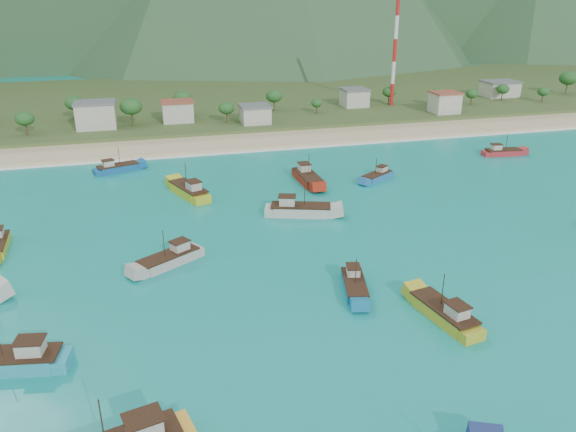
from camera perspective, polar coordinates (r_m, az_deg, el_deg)
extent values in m
plane|color=#0C8570|center=(78.09, -1.26, -7.36)|extent=(600.00, 600.00, 0.00)
cube|color=beige|center=(150.91, -8.45, 7.19)|extent=(400.00, 18.00, 1.20)
cube|color=#385123|center=(210.21, -10.53, 11.31)|extent=(400.00, 110.00, 2.40)
cube|color=white|center=(141.80, -7.98, 6.24)|extent=(400.00, 2.50, 0.08)
cube|color=beige|center=(168.84, -18.93, 9.62)|extent=(10.62, 8.24, 6.95)
cube|color=beige|center=(171.31, -11.16, 10.34)|extent=(8.78, 7.33, 5.68)
cube|color=beige|center=(166.83, -3.38, 10.23)|extent=(8.10, 8.17, 4.69)
cube|color=beige|center=(191.96, 6.75, 11.81)|extent=(8.01, 7.72, 5.39)
cube|color=beige|center=(186.96, 15.63, 10.99)|extent=(8.02, 7.13, 6.10)
cube|color=beige|center=(222.56, 20.71, 11.95)|extent=(11.85, 8.48, 5.08)
cylinder|color=red|center=(195.40, 10.50, 12.04)|extent=(1.20, 1.20, 7.14)
cylinder|color=white|center=(194.30, 10.65, 14.11)|extent=(1.20, 1.20, 7.14)
cylinder|color=red|center=(193.47, 10.80, 16.20)|extent=(1.20, 1.20, 7.14)
cylinder|color=white|center=(192.89, 10.96, 18.30)|extent=(1.20, 1.20, 7.14)
cylinder|color=red|center=(192.58, 11.12, 20.42)|extent=(1.20, 1.20, 7.14)
cube|color=#2468AA|center=(122.80, 9.00, 3.86)|extent=(8.98, 7.11, 1.63)
cube|color=beige|center=(123.83, 9.52, 4.71)|extent=(2.61, 2.49, 1.33)
cylinder|color=#382114|center=(121.59, 8.94, 5.00)|extent=(0.12, 0.12, 3.67)
cube|color=#126997|center=(77.84, 6.76, -7.25)|extent=(4.89, 9.70, 1.69)
cube|color=beige|center=(78.77, 6.63, -5.60)|extent=(2.16, 2.46, 1.38)
cylinder|color=#382114|center=(76.07, 6.91, -5.64)|extent=(0.12, 0.12, 3.81)
cube|color=#9E2211|center=(119.40, 2.01, 3.72)|extent=(3.89, 11.84, 2.13)
cube|color=beige|center=(120.96, 1.66, 4.94)|extent=(2.24, 2.74, 1.73)
cylinder|color=#382114|center=(117.74, 2.14, 5.22)|extent=(0.12, 0.12, 4.80)
cube|color=#12548F|center=(132.44, -16.89, 4.57)|extent=(10.43, 6.05, 1.82)
cube|color=beige|center=(131.44, -17.81, 5.08)|extent=(2.75, 2.47, 1.48)
cylinder|color=#382114|center=(131.78, -16.79, 5.84)|extent=(0.12, 0.12, 4.10)
cube|color=#B0A79E|center=(85.98, -12.01, -4.52)|extent=(10.64, 8.22, 1.92)
cube|color=beige|center=(86.31, -10.93, -3.03)|extent=(3.06, 2.91, 1.56)
cylinder|color=#382114|center=(84.34, -12.51, -2.75)|extent=(0.12, 0.12, 4.33)
cube|color=beige|center=(53.92, -14.40, -20.02)|extent=(3.41, 2.99, 1.91)
cylinder|color=#382114|center=(52.46, -18.35, -19.49)|extent=(0.12, 0.12, 5.29)
cube|color=teal|center=(69.78, -26.33, -13.29)|extent=(12.23, 5.48, 2.15)
cube|color=beige|center=(67.88, -24.68, -12.05)|extent=(3.02, 2.59, 1.74)
cube|color=beige|center=(102.01, 1.30, 0.45)|extent=(12.61, 7.17, 2.20)
cube|color=beige|center=(101.40, -0.09, 1.52)|extent=(3.30, 2.96, 1.79)
cylinder|color=#382114|center=(100.72, 1.71, 2.33)|extent=(0.12, 0.12, 4.95)
cube|color=#AE282E|center=(149.10, 21.00, 5.96)|extent=(10.00, 3.90, 1.77)
cube|color=beige|center=(147.73, 20.41, 6.55)|extent=(2.39, 2.01, 1.44)
cylinder|color=#382114|center=(148.67, 21.34, 7.02)|extent=(0.12, 0.12, 3.99)
cube|color=gold|center=(73.75, 15.50, -9.65)|extent=(5.13, 11.34, 1.99)
cube|color=beige|center=(71.44, 16.80, -9.24)|extent=(2.41, 2.80, 1.62)
cylinder|color=#382114|center=(72.54, 15.45, -7.26)|extent=(0.12, 0.12, 4.47)
cube|color=gold|center=(113.56, -10.07, 2.41)|extent=(7.67, 12.54, 2.19)
cube|color=beige|center=(110.81, -9.56, 3.03)|extent=(3.05, 3.35, 1.78)
cylinder|color=#382114|center=(113.02, -10.34, 4.21)|extent=(0.12, 0.12, 4.94)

